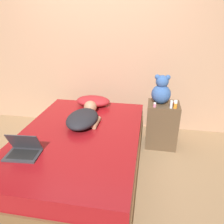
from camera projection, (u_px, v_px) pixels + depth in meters
The scene contains 13 objects.
ground_plane at pixel (82, 169), 2.70m from camera, with size 12.00×12.00×0.00m, color #937551.
wall_back at pixel (102, 46), 3.33m from camera, with size 8.00×0.06×2.60m.
bed at pixel (80, 152), 2.60m from camera, with size 1.39×2.03×0.50m.
nightstand at pixel (162, 125), 3.08m from camera, with size 0.42×0.36×0.64m.
pillow at pixel (93, 101), 3.21m from camera, with size 0.50×0.31×0.15m.
person_lying at pixel (84, 117), 2.70m from camera, with size 0.39×0.72×0.18m.
laptop at pixel (23, 150), 2.10m from camera, with size 0.34×0.25×0.22m.
teddy_bear at pixel (161, 91), 2.90m from camera, with size 0.26×0.26×0.39m.
bottle_orange at pixel (175, 105), 2.79m from camera, with size 0.05×0.05×0.09m.
bottle_clear at pixel (171, 105), 2.79m from camera, with size 0.04×0.04×0.10m.
bottle_red at pixel (175, 104), 2.85m from camera, with size 0.04×0.04×0.08m.
bottle_pink at pixel (155, 105), 2.83m from camera, with size 0.04×0.04×0.06m.
bottle_white at pixel (176, 103), 2.90m from camera, with size 0.05×0.05×0.06m.
Camera 1 is at (0.75, -2.08, 1.75)m, focal length 35.00 mm.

